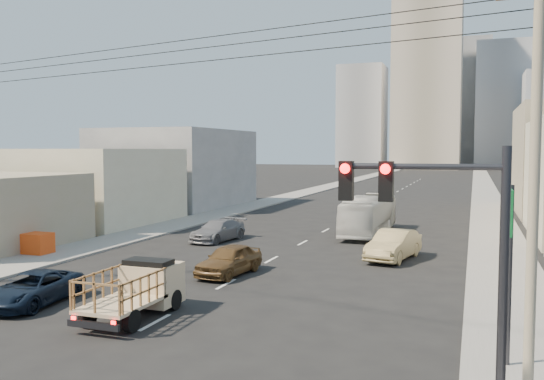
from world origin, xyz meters
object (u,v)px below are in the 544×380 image
Objects in this scene: sedan_brown at (229,260)px; green_sign at (509,232)px; sedan_tan at (393,245)px; city_bus at (369,215)px; flatbed_pickup at (136,286)px; crate_stack at (35,243)px; navy_pickup at (33,288)px; traffic_signal at (447,246)px; utility_pole at (534,183)px; sedan_grey at (218,230)px.

sedan_brown is 0.84× the size of green_sign.
sedan_tan is 0.97× the size of green_sign.
flatbed_pickup is at bearing -99.49° from city_bus.
city_bus is 5.42× the size of crate_stack.
crate_stack is at bearing 126.51° from navy_pickup.
traffic_signal is 3.24m from utility_pole.
flatbed_pickup is 7.42m from sedan_brown.
sedan_brown is 0.87× the size of sedan_tan.
green_sign is at bearing -59.96° from sedan_tan.
green_sign is at bearing 97.67° from utility_pole.
sedan_tan is (11.83, 13.77, 0.18)m from navy_pickup.
flatbed_pickup is 15.62m from sedan_tan.
sedan_grey is at bearing 124.13° from traffic_signal.
sedan_grey is at bearing 124.67° from sedan_brown.
sedan_grey is (-4.81, 9.14, -0.04)m from sedan_brown.
traffic_signal is at bearing -124.61° from utility_pole.
utility_pole is at bearing -61.47° from sedan_tan.
green_sign is (11.80, -8.30, 3.02)m from sedan_brown.
city_bus is at bearing 119.26° from sedan_tan.
sedan_brown reaches higher than sedan_grey.
sedan_grey is at bearing -142.80° from city_bus.
sedan_brown is 9.41m from sedan_tan.
green_sign is (4.95, -14.75, 2.95)m from sedan_tan.
crate_stack is at bearing 144.87° from flatbed_pickup.
sedan_brown is at bearing 87.19° from flatbed_pickup.
sedan_tan is 19.96m from crate_stack.
flatbed_pickup is 0.45× the size of city_bus.
city_bus is at bearing 82.64° from sedan_brown.
city_bus reaches higher than flatbed_pickup.
city_bus is (8.93, 22.82, 0.74)m from navy_pickup.
utility_pole is at bearing 55.39° from traffic_signal.
navy_pickup is 2.48× the size of crate_stack.
sedan_grey reaches higher than crate_stack.
traffic_signal is 0.60× the size of utility_pole.
sedan_tan is at bearing -4.05° from sedan_grey.
flatbed_pickup is 0.94× the size of sedan_grey.
navy_pickup is 0.89× the size of green_sign.
sedan_tan is at bearing -71.06° from city_bus.
flatbed_pickup is at bearing 151.25° from traffic_signal.
sedan_grey is 2.61× the size of crate_stack.
navy_pickup is 17.10m from green_sign.
traffic_signal is 5.21m from green_sign.
utility_pole is (16.94, -19.94, 4.50)m from sedan_grey.
city_bus is at bearing 108.25° from green_sign.
green_sign reaches higher than sedan_grey.
sedan_brown is 0.90× the size of sedan_grey.
green_sign is at bearing -8.25° from navy_pickup.
utility_pole reaches higher than flatbed_pickup.
utility_pole is at bearing -82.33° from green_sign.
green_sign is at bearing 74.45° from traffic_signal.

